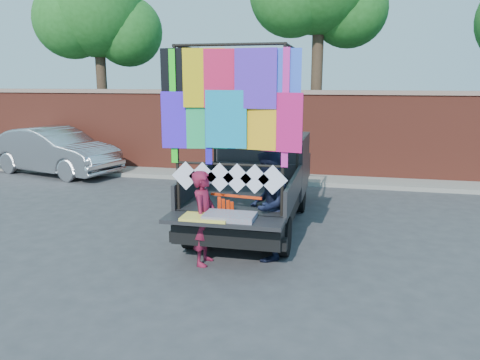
% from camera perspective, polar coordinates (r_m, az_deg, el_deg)
% --- Properties ---
extents(ground, '(90.00, 90.00, 0.00)m').
position_cam_1_polar(ground, '(7.95, -2.74, -9.38)').
color(ground, '#38383A').
rests_on(ground, ground).
extents(brick_wall, '(30.00, 0.45, 2.61)m').
position_cam_1_polar(brick_wall, '(14.34, 4.78, 5.75)').
color(brick_wall, brown).
rests_on(brick_wall, ground).
extents(curb, '(30.00, 1.20, 0.12)m').
position_cam_1_polar(curb, '(13.86, 4.27, 0.23)').
color(curb, gray).
rests_on(curb, ground).
extents(tree_left, '(4.20, 3.30, 7.05)m').
position_cam_1_polar(tree_left, '(17.58, -17.05, 18.83)').
color(tree_left, '#38281C').
rests_on(tree_left, ground).
extents(pickup_truck, '(2.18, 5.47, 3.44)m').
position_cam_1_polar(pickup_truck, '(9.97, 2.42, 0.31)').
color(pickup_truck, black).
rests_on(pickup_truck, ground).
extents(sedan, '(4.68, 2.66, 1.46)m').
position_cam_1_polar(sedan, '(15.76, -21.66, 3.32)').
color(sedan, '#AFB0B6').
rests_on(sedan, ground).
extents(woman, '(0.38, 0.56, 1.53)m').
position_cam_1_polar(woman, '(7.47, -4.42, -4.64)').
color(woman, maroon).
rests_on(woman, ground).
extents(man, '(0.73, 0.91, 1.81)m').
position_cam_1_polar(man, '(7.64, 3.38, -3.11)').
color(man, black).
rests_on(man, ground).
extents(streamer_bundle, '(0.87, 0.17, 0.60)m').
position_cam_1_polar(streamer_bundle, '(7.52, -1.20, -3.25)').
color(streamer_bundle, red).
rests_on(streamer_bundle, ground).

